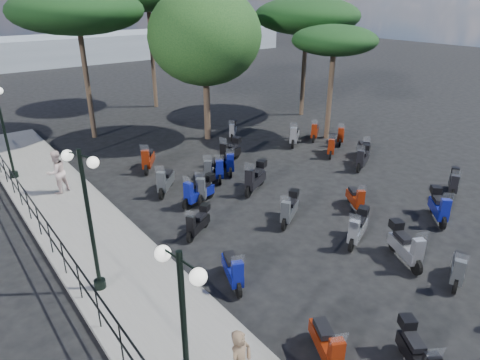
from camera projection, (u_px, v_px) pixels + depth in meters
ground at (308, 225)px, 15.29m from camera, size 120.00×120.00×0.00m
sidewalk at (99, 247)px, 13.84m from camera, size 3.00×30.00×0.15m
railing at (55, 241)px, 12.64m from camera, size 0.04×26.04×1.10m
lamp_post_0 at (185, 336)px, 7.15m from camera, size 0.40×1.14×3.90m
lamp_post_1 at (89, 213)px, 10.91m from camera, size 0.62×1.14×4.07m
lamp_post_2 at (3, 125)px, 17.98m from camera, size 0.46×1.21×4.15m
pedestrian_far at (57, 172)px, 17.14m from camera, size 1.05×0.95×1.78m
scooter_1 at (327, 345)px, 9.48m from camera, size 0.94×1.56×1.36m
scooter_2 at (233, 270)px, 12.03m from camera, size 0.84×1.61×1.35m
scooter_3 at (198, 223)px, 14.56m from camera, size 1.35×0.90×1.19m
scooter_4 at (204, 188)px, 17.02m from camera, size 1.35×1.37×1.44m
scooter_5 at (148, 160)px, 19.87m from camera, size 1.18×1.57×1.47m
scooter_6 at (417, 355)px, 9.20m from camera, size 1.04×1.45×1.31m
scooter_8 at (405, 246)px, 13.04m from camera, size 1.00×1.67×1.43m
scooter_9 at (199, 192)px, 16.65m from camera, size 1.74×0.74×1.41m
scooter_10 at (255, 178)px, 17.76m from camera, size 1.72×1.08×1.49m
scooter_11 at (230, 152)px, 20.74m from camera, size 1.73×0.99×1.47m
scooter_13 at (458, 269)px, 12.12m from camera, size 1.50×0.84×1.28m
scooter_14 at (358, 229)px, 14.08m from camera, size 1.60×0.90×1.35m
scooter_15 at (289, 209)px, 15.34m from camera, size 1.50×1.04×1.34m
scooter_16 at (219, 169)px, 18.88m from camera, size 1.03×1.53×1.38m
scooter_17 at (210, 170)px, 18.85m from camera, size 1.27×1.33×1.38m
scooter_19 at (439, 207)px, 15.46m from camera, size 1.37×1.37×1.40m
scooter_20 at (356, 199)px, 16.31m from camera, size 0.92×1.37×1.23m
scooter_21 at (363, 158)px, 20.09m from camera, size 1.56×0.90×1.33m
scooter_22 at (331, 146)px, 21.71m from camera, size 1.35×1.14×1.29m
scooter_23 at (233, 130)px, 24.29m from camera, size 1.13×1.21×1.20m
scooter_26 at (454, 183)px, 17.55m from camera, size 1.46×0.92×1.27m
scooter_27 at (363, 149)px, 21.34m from camera, size 1.16×1.31×1.31m
scooter_28 at (294, 136)px, 23.17m from camera, size 1.47×1.23×1.44m
scooter_29 at (341, 136)px, 23.41m from camera, size 1.36×1.09×1.31m
scooter_30 at (315, 132)px, 24.04m from camera, size 1.36×1.09×1.31m
scooter_31 at (229, 163)px, 19.60m from camera, size 1.03×1.53×1.38m
scooter_32 at (165, 182)px, 17.59m from camera, size 1.35×1.37×1.44m
broadleaf_tree at (205, 36)px, 22.18m from camera, size 5.95×5.95×8.11m
pine_1 at (307, 16)px, 26.69m from camera, size 6.60×6.60×7.47m
pine_2 at (77, 11)px, 21.93m from camera, size 6.88×6.88×7.99m
pine_3 at (334, 41)px, 22.38m from camera, size 4.53×4.53×6.15m
distant_hills at (17, 53)px, 47.46m from camera, size 70.00×8.00×3.00m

